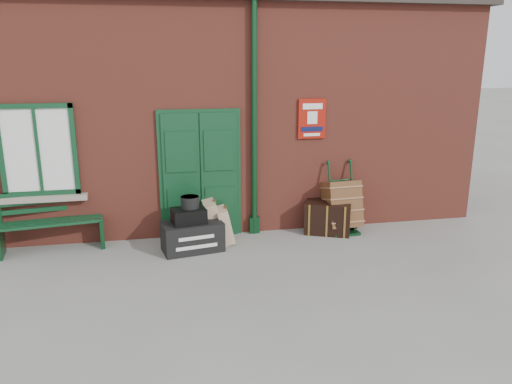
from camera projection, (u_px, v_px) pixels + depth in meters
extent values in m
plane|color=gray|center=(231.00, 267.00, 7.64)|extent=(80.00, 80.00, 0.00)
cube|color=brown|center=(205.00, 112.00, 10.43)|extent=(10.00, 4.00, 4.00)
cube|color=#38302B|center=(202.00, 2.00, 9.86)|extent=(10.30, 4.30, 0.30)
cube|color=#0F391E|center=(200.00, 176.00, 8.68)|extent=(1.42, 0.12, 2.32)
cube|color=white|center=(38.00, 150.00, 8.03)|extent=(1.20, 0.08, 1.50)
cylinder|color=black|center=(254.00, 123.00, 8.58)|extent=(0.10, 0.10, 4.00)
cube|color=#9E140B|center=(312.00, 119.00, 8.81)|extent=(0.50, 0.03, 0.70)
cube|color=#0F391E|center=(51.00, 222.00, 8.17)|extent=(1.66, 0.65, 0.04)
cube|color=#0F391E|center=(50.00, 201.00, 8.31)|extent=(1.61, 0.26, 0.43)
cube|color=black|center=(1.00, 242.00, 7.99)|extent=(0.13, 0.49, 0.49)
cube|color=black|center=(102.00, 231.00, 8.48)|extent=(0.13, 0.49, 0.49)
cube|color=black|center=(193.00, 236.00, 8.23)|extent=(1.05, 0.70, 0.49)
cube|color=black|center=(189.00, 216.00, 8.12)|extent=(0.59, 0.48, 0.24)
cylinder|color=black|center=(190.00, 202.00, 8.10)|extent=(0.34, 0.34, 0.19)
cube|color=tan|center=(213.00, 221.00, 8.62)|extent=(0.36, 0.51, 0.73)
cube|color=tan|center=(225.00, 225.00, 8.57)|extent=(0.32, 0.46, 0.63)
cube|color=black|center=(344.00, 232.00, 9.07)|extent=(0.51, 0.39, 0.05)
cylinder|color=black|center=(331.00, 198.00, 9.02)|extent=(0.06, 0.35, 1.25)
cylinder|color=black|center=(353.00, 196.00, 9.13)|extent=(0.06, 0.35, 1.25)
cylinder|color=black|center=(326.00, 225.00, 9.16)|extent=(0.06, 0.24, 0.24)
cylinder|color=black|center=(354.00, 223.00, 9.30)|extent=(0.06, 0.24, 0.24)
cube|color=brown|center=(342.00, 204.00, 9.09)|extent=(0.65, 0.70, 0.93)
cube|color=black|center=(328.00, 217.00, 9.07)|extent=(0.95, 0.80, 0.58)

